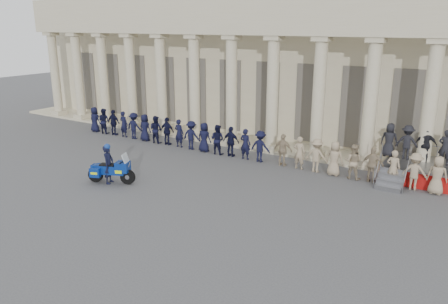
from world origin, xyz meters
The scene contains 6 objects.
ground centered at (0.00, 0.00, 0.00)m, with size 90.00×90.00×0.00m, color #454547.
building centered at (0.00, 14.74, 4.52)m, with size 40.00×12.50×9.00m.
officer_rank centered at (-0.33, 6.02, 0.82)m, with size 21.42×0.62×1.64m.
reviewing_stand centered at (9.45, 7.65, 1.33)m, with size 4.79×3.85×2.41m.
motorcycle centered at (-2.45, -0.34, 0.61)m, with size 2.10×1.29×1.42m.
rider centered at (-2.56, -0.39, 0.91)m, with size 0.62×0.74×1.83m.
Camera 1 is at (11.66, -13.20, 6.87)m, focal length 35.00 mm.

